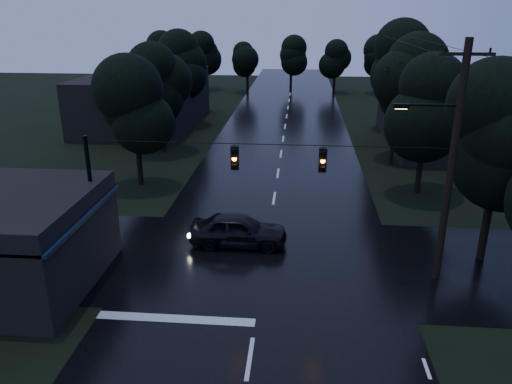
# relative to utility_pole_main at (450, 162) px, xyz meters

# --- Properties ---
(main_road) EXTENTS (12.00, 120.00, 0.02)m
(main_road) POSITION_rel_utility_pole_main_xyz_m (-7.41, 19.00, -5.26)
(main_road) COLOR black
(main_road) RESTS_ON ground
(cross_street) EXTENTS (60.00, 9.00, 0.02)m
(cross_street) POSITION_rel_utility_pole_main_xyz_m (-7.41, 1.00, -5.26)
(cross_street) COLOR black
(cross_street) RESTS_ON ground
(building_far_right) EXTENTS (10.00, 14.00, 4.40)m
(building_far_right) POSITION_rel_utility_pole_main_xyz_m (6.59, 23.00, -3.06)
(building_far_right) COLOR black
(building_far_right) RESTS_ON ground
(building_far_left) EXTENTS (10.00, 16.00, 5.00)m
(building_far_left) POSITION_rel_utility_pole_main_xyz_m (-21.41, 29.00, -2.76)
(building_far_left) COLOR black
(building_far_left) RESTS_ON ground
(utility_pole_main) EXTENTS (3.50, 0.30, 10.00)m
(utility_pole_main) POSITION_rel_utility_pole_main_xyz_m (0.00, 0.00, 0.00)
(utility_pole_main) COLOR black
(utility_pole_main) RESTS_ON ground
(utility_pole_far) EXTENTS (2.00, 0.30, 7.50)m
(utility_pole_far) POSITION_rel_utility_pole_main_xyz_m (0.89, 17.00, -1.38)
(utility_pole_far) COLOR black
(utility_pole_far) RESTS_ON ground
(anchor_pole_left) EXTENTS (0.18, 0.18, 6.00)m
(anchor_pole_left) POSITION_rel_utility_pole_main_xyz_m (-14.91, 0.00, -2.26)
(anchor_pole_left) COLOR black
(anchor_pole_left) RESTS_ON ground
(span_signals) EXTENTS (15.00, 0.37, 1.12)m
(span_signals) POSITION_rel_utility_pole_main_xyz_m (-6.85, -0.01, -0.01)
(span_signals) COLOR black
(span_signals) RESTS_ON ground
(tree_corner_near) EXTENTS (4.48, 4.48, 9.44)m
(tree_corner_near) POSITION_rel_utility_pole_main_xyz_m (2.59, 2.00, 0.74)
(tree_corner_near) COLOR black
(tree_corner_near) RESTS_ON ground
(tree_left_a) EXTENTS (3.92, 3.92, 8.26)m
(tree_left_a) POSITION_rel_utility_pole_main_xyz_m (-16.41, 11.00, -0.02)
(tree_left_a) COLOR black
(tree_left_a) RESTS_ON ground
(tree_left_b) EXTENTS (4.20, 4.20, 8.85)m
(tree_left_b) POSITION_rel_utility_pole_main_xyz_m (-17.01, 19.00, 0.36)
(tree_left_b) COLOR black
(tree_left_b) RESTS_ON ground
(tree_left_c) EXTENTS (4.48, 4.48, 9.44)m
(tree_left_c) POSITION_rel_utility_pole_main_xyz_m (-17.61, 29.00, 0.74)
(tree_left_c) COLOR black
(tree_left_c) RESTS_ON ground
(tree_right_a) EXTENTS (4.20, 4.20, 8.85)m
(tree_right_a) POSITION_rel_utility_pole_main_xyz_m (1.59, 11.00, 0.36)
(tree_right_a) COLOR black
(tree_right_a) RESTS_ON ground
(tree_right_b) EXTENTS (4.48, 4.48, 9.44)m
(tree_right_b) POSITION_rel_utility_pole_main_xyz_m (2.19, 19.00, 0.74)
(tree_right_b) COLOR black
(tree_right_b) RESTS_ON ground
(tree_right_c) EXTENTS (4.76, 4.76, 10.03)m
(tree_right_c) POSITION_rel_utility_pole_main_xyz_m (2.79, 29.00, 1.11)
(tree_right_c) COLOR black
(tree_right_c) RESTS_ON ground
(car) EXTENTS (4.74, 1.92, 1.61)m
(car) POSITION_rel_utility_pole_main_xyz_m (-8.82, 2.50, -4.45)
(car) COLOR black
(car) RESTS_ON ground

